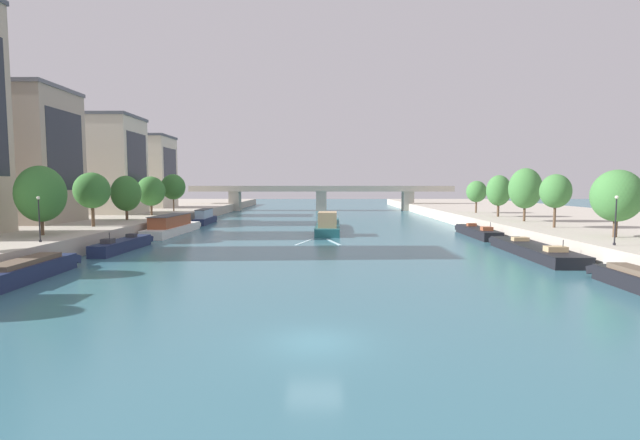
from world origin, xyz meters
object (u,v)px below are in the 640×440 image
moored_boat_right_gap_after (533,250)px  tree_right_by_lamp (556,191)px  tree_left_distant (173,187)px  tree_right_nearest (476,192)px  tree_right_third (525,188)px  tree_left_third (126,193)px  moored_boat_left_lone (172,226)px  lamppost_left_bank (39,217)px  tree_left_nearest (92,191)px  lamppost_right_bank (616,218)px  tree_left_by_lamp (151,191)px  barge_midriver (328,225)px  bridge_far (321,194)px  moored_boat_left_far (205,217)px  tree_right_second (499,191)px  tree_left_second (41,194)px  moored_boat_left_upstream (9,272)px  tree_right_distant (617,196)px  moored_boat_right_upstream (477,232)px

moored_boat_right_gap_after → tree_right_by_lamp: (6.65, 8.94, 5.72)m
tree_left_distant → tree_right_nearest: bearing=-5.0°
tree_right_third → tree_left_third: bearing=177.5°
moored_boat_left_lone → lamppost_left_bank: bearing=-98.6°
tree_left_nearest → lamppost_right_bank: 55.29m
moored_boat_left_lone → tree_right_by_lamp: bearing=-11.9°
tree_left_nearest → tree_right_by_lamp: bearing=-0.9°
tree_left_by_lamp → tree_right_nearest: size_ratio=1.12×
moored_boat_right_gap_after → tree_left_third: size_ratio=2.57×
barge_midriver → lamppost_right_bank: bearing=-51.4°
lamppost_right_bank → bridge_far: size_ratio=0.06×
tree_left_distant → moored_boat_left_far: bearing=-35.9°
tree_right_by_lamp → tree_right_second: bearing=88.8°
lamppost_left_bank → tree_left_second: bearing=120.4°
tree_right_second → tree_right_nearest: size_ratio=1.14×
tree_right_second → moored_boat_right_gap_after: bearing=-104.5°
tree_right_third → tree_right_second: tree_right_third is taller
moored_boat_left_far → tree_left_by_lamp: (-7.28, -6.16, 4.84)m
moored_boat_left_upstream → tree_left_second: tree_left_second is taller
tree_left_third → tree_right_by_lamp: tree_left_third is taller
tree_right_by_lamp → tree_right_nearest: bearing=89.8°
tree_left_third → tree_left_by_lamp: tree_left_by_lamp is taller
moored_boat_left_lone → bridge_far: size_ratio=0.24×
tree_left_second → tree_right_nearest: (56.16, 36.07, -0.34)m
tree_left_distant → tree_right_distant: 71.24m
tree_right_distant → bridge_far: bearing=110.4°
tree_left_by_lamp → tree_right_by_lamp: bearing=-20.5°
tree_right_third → moored_boat_left_far: bearing=159.8°
moored_boat_left_far → tree_left_by_lamp: bearing=-139.7°
moored_boat_left_far → tree_right_by_lamp: tree_right_by_lamp is taller
moored_boat_left_lone → tree_right_nearest: 52.48m
tree_left_nearest → tree_left_by_lamp: tree_left_nearest is taller
moored_boat_left_far → tree_left_distant: 10.65m
moored_boat_right_upstream → lamppost_left_bank: bearing=-155.2°
barge_midriver → tree_left_third: 29.88m
barge_midriver → bridge_far: bridge_far is taller
moored_boat_right_gap_after → tree_left_by_lamp: size_ratio=2.54×
tree_left_second → tree_right_by_lamp: bearing=8.6°
moored_boat_left_far → tree_left_third: tree_left_third is taller
lamppost_left_bank → bridge_far: bearing=73.1°
moored_boat_left_lone → tree_right_by_lamp: tree_right_by_lamp is taller
moored_boat_left_lone → moored_boat_right_gap_after: (42.57, -19.28, -0.61)m
tree_right_distant → lamppost_left_bank: bearing=-175.8°
moored_boat_left_far → lamppost_left_bank: size_ratio=2.84×
tree_right_second → bridge_far: (-28.40, 49.70, -1.73)m
barge_midriver → tree_left_nearest: size_ratio=3.09×
tree_left_by_lamp → tree_right_nearest: tree_left_by_lamp is taller
moored_boat_left_far → tree_left_third: size_ratio=1.81×
tree_right_distant → tree_left_nearest: bearing=169.2°
tree_left_by_lamp → tree_left_distant: bearing=90.5°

